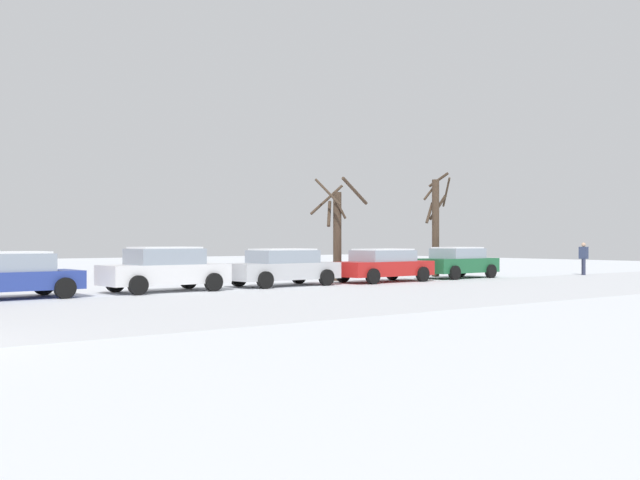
% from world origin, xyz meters
% --- Properties ---
extents(parked_car_blue, '(3.96, 2.24, 1.43)m').
position_xyz_m(parked_car_blue, '(4.82, 9.38, 0.73)').
color(parked_car_blue, '#283D93').
rests_on(parked_car_blue, ground).
extents(parked_car_white, '(4.40, 2.12, 1.54)m').
position_xyz_m(parked_car_white, '(9.80, 9.42, 0.78)').
color(parked_car_white, white).
rests_on(parked_car_white, ground).
extents(parked_car_silver, '(4.58, 2.13, 1.45)m').
position_xyz_m(parked_car_silver, '(14.79, 9.55, 0.74)').
color(parked_car_silver, silver).
rests_on(parked_car_silver, ground).
extents(parked_car_red, '(4.63, 2.20, 1.42)m').
position_xyz_m(parked_car_red, '(19.78, 9.30, 0.73)').
color(parked_car_red, red).
rests_on(parked_car_red, ground).
extents(parked_car_green, '(4.14, 2.17, 1.46)m').
position_xyz_m(parked_car_green, '(24.76, 9.59, 0.75)').
color(parked_car_green, '#1E6038').
rests_on(parked_car_green, ground).
extents(pedestrian_crossing, '(0.36, 0.43, 1.67)m').
position_xyz_m(pedestrian_crossing, '(32.29, 7.80, 0.97)').
color(pedestrian_crossing, '#2D334C').
rests_on(pedestrian_crossing, ground).
extents(tree_far_right, '(1.31, 1.52, 5.17)m').
position_xyz_m(tree_far_right, '(25.16, 11.38, 2.61)').
color(tree_far_right, '#423326').
rests_on(tree_far_right, ground).
extents(tree_far_mid, '(2.08, 2.18, 4.48)m').
position_xyz_m(tree_far_mid, '(18.80, 11.21, 2.27)').
color(tree_far_mid, '#423326').
rests_on(tree_far_mid, ground).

